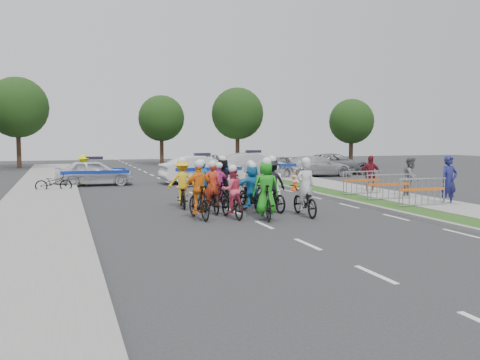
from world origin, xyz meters
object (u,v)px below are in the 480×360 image
object	(u,v)px
rider_11	(223,183)
spectator_0	(449,181)
cone_1	(294,178)
barrier_0	(422,194)
tree_1	(237,114)
rider_2	(232,198)
barrier_1	(389,188)
rider_10	(182,188)
tree_4	(161,118)
parked_bike	(54,182)
rider_3	(199,196)
marshal_hiviz	(84,170)
police_car_2	(253,166)
rider_7	(274,189)
tree_3	(17,107)
rider_0	(305,197)
police_car_0	(94,172)
rider_6	(212,195)
civilian_sedan	(317,166)
spectator_1	(411,178)
rider_5	(252,191)
rider_4	(271,190)
rider_12	(202,188)
tree_2	(351,122)
cone_0	(295,183)
rider_8	(250,190)
civilian_suv	(335,164)
rider_1	(266,195)
rider_9	(219,190)
barrier_2	(362,184)
spectator_2	(370,174)

from	to	relation	value
rider_11	spectator_0	distance (m)	8.63
cone_1	spectator_0	bearing A→B (deg)	-80.50
barrier_0	tree_1	world-z (taller)	tree_1
rider_2	barrier_0	bearing A→B (deg)	173.83
rider_2	rider_11	distance (m)	4.14
barrier_1	barrier_0	bearing A→B (deg)	-90.00
rider_10	tree_4	xyz separation A→B (m)	(4.49, 29.47, 3.46)
rider_10	parked_bike	size ratio (longest dim) A/B	1.14
rider_3	marshal_hiviz	bearing A→B (deg)	-82.88
spectator_0	barrier_1	world-z (taller)	spectator_0
police_car_2	barrier_0	bearing A→B (deg)	176.67
rider_7	tree_3	distance (m)	30.60
cone_1	rider_0	bearing A→B (deg)	-112.44
police_car_2	police_car_0	bearing A→B (deg)	86.81
rider_11	marshal_hiviz	world-z (taller)	rider_11
rider_6	spectator_0	bearing A→B (deg)	173.22
police_car_0	parked_bike	distance (m)	3.34
rider_10	rider_0	bearing A→B (deg)	142.87
civilian_sedan	spectator_1	distance (m)	12.58
spectator_1	parked_bike	world-z (taller)	spectator_1
rider_2	rider_6	bearing A→B (deg)	-82.39
rider_6	barrier_0	bearing A→B (deg)	170.26
rider_11	rider_5	bearing A→B (deg)	86.87
rider_4	spectator_1	distance (m)	7.08
rider_12	tree_2	xyz separation A→B (m)	(18.44, 20.25, 3.26)
cone_0	rider_8	bearing A→B (deg)	-129.26
rider_0	rider_12	xyz separation A→B (m)	(-2.37, 4.49, -0.07)
rider_2	civilian_suv	xyz separation A→B (m)	(12.56, 16.27, 0.06)
rider_1	rider_12	xyz separation A→B (m)	(-0.88, 4.77, -0.19)
rider_10	rider_12	bearing A→B (deg)	-124.10
rider_1	rider_9	world-z (taller)	rider_1
rider_4	barrier_0	xyz separation A→B (m)	(5.41, -1.20, -0.20)
rider_3	rider_6	distance (m)	1.46
rider_7	rider_11	distance (m)	2.41
rider_2	barrier_2	bearing A→B (deg)	-156.26
spectator_2	tree_3	world-z (taller)	tree_3
cone_1	rider_10	bearing A→B (deg)	-136.62
rider_3	tree_1	world-z (taller)	tree_1
rider_7	marshal_hiviz	world-z (taller)	rider_7
rider_7	rider_10	bearing A→B (deg)	-5.60
rider_1	rider_3	xyz separation A→B (m)	(-2.00, 0.70, -0.03)
rider_7	rider_6	bearing A→B (deg)	25.18
barrier_1	rider_6	bearing A→B (deg)	-175.28
spectator_1	barrier_1	world-z (taller)	spectator_1
rider_1	barrier_1	size ratio (longest dim) A/B	0.99
rider_3	civilian_sedan	size ratio (longest dim) A/B	0.42
rider_2	civilian_sedan	distance (m)	18.37
tree_1	rider_8	bearing A→B (deg)	-107.17
spectator_1	tree_4	bearing A→B (deg)	62.99
tree_2	police_car_0	bearing A→B (deg)	-152.66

